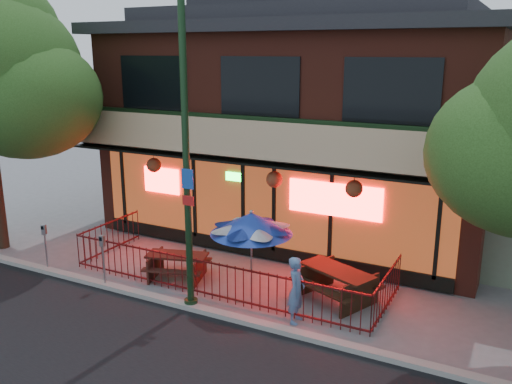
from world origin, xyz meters
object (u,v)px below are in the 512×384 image
(picnic_table_left, at_px, (177,262))
(patio_umbrella, at_px, (251,223))
(pedestrian, at_px, (296,290))
(parking_meter_near, at_px, (103,252))
(parking_meter_far, at_px, (45,240))
(street_light, at_px, (187,179))
(picnic_table_right, at_px, (337,280))

(picnic_table_left, height_order, patio_umbrella, patio_umbrella)
(pedestrian, height_order, parking_meter_near, pedestrian)
(pedestrian, height_order, parking_meter_far, pedestrian)
(picnic_table_left, distance_m, parking_meter_far, 3.76)
(picnic_table_left, xyz_separation_m, patio_umbrella, (2.33, -0.15, 1.49))
(street_light, xyz_separation_m, picnic_table_left, (-1.28, 1.25, -2.70))
(picnic_table_left, bearing_deg, parking_meter_far, -160.45)
(pedestrian, xyz_separation_m, parking_meter_near, (-5.13, -0.58, 0.18))
(picnic_table_left, relative_size, patio_umbrella, 0.83)
(street_light, bearing_deg, picnic_table_right, 33.78)
(patio_umbrella, relative_size, parking_meter_far, 1.69)
(pedestrian, bearing_deg, parking_meter_far, 89.73)
(street_light, height_order, picnic_table_left, street_light)
(street_light, relative_size, parking_meter_far, 5.19)
(picnic_table_left, xyz_separation_m, picnic_table_right, (4.23, 0.73, 0.08))
(patio_umbrella, bearing_deg, parking_meter_far, -169.34)
(picnic_table_left, height_order, pedestrian, pedestrian)
(picnic_table_left, bearing_deg, parking_meter_near, -135.33)
(street_light, height_order, parking_meter_far, street_light)
(picnic_table_right, xyz_separation_m, pedestrian, (-0.44, -1.47, 0.25))
(picnic_table_right, distance_m, parking_meter_near, 5.95)
(picnic_table_right, relative_size, patio_umbrella, 1.00)
(picnic_table_right, bearing_deg, parking_meter_near, -159.78)
(picnic_table_right, bearing_deg, patio_umbrella, -155.32)
(parking_meter_near, bearing_deg, patio_umbrella, 17.81)
(street_light, bearing_deg, patio_umbrella, 46.27)
(street_light, xyz_separation_m, parking_meter_near, (-2.62, -0.08, -2.19))
(parking_meter_near, bearing_deg, parking_meter_far, 177.89)
(picnic_table_right, relative_size, parking_meter_near, 1.62)
(picnic_table_right, distance_m, parking_meter_far, 8.00)
(patio_umbrella, bearing_deg, street_light, -133.73)
(picnic_table_right, bearing_deg, picnic_table_left, -170.27)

